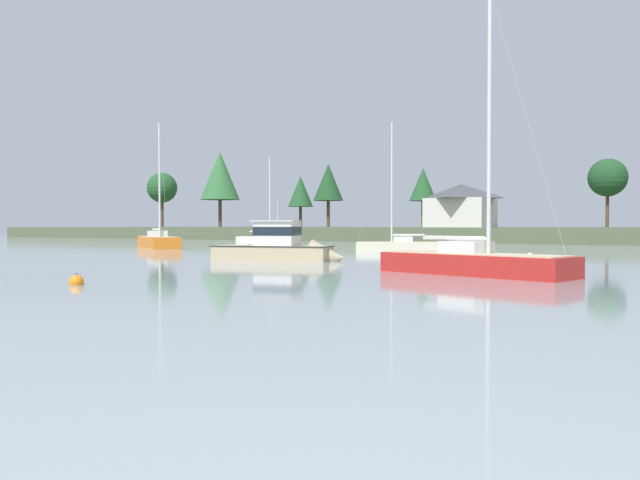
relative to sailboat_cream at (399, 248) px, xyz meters
The scene contains 17 objects.
far_shore_bank 52.87m from the sailboat_cream, 82.52° to the left, with size 186.38×56.90×1.81m, color #4C563D.
sailboat_cream is the anchor object (origin of this frame).
sailboat_orange 22.94m from the sailboat_cream, 169.55° to the right, with size 8.63×7.14×12.31m.
sailboat_white 28.29m from the sailboat_cream, 146.88° to the left, with size 8.25×2.81×10.84m.
cruiser_sand 16.40m from the sailboat_cream, 92.30° to the right, with size 8.44×4.02×4.56m.
sailboat_red 25.22m from the sailboat_cream, 60.66° to the right, with size 8.71×4.84×12.49m.
mooring_buoy_orange 33.36m from the sailboat_cream, 87.60° to the right, with size 0.50×0.50×0.55m.
mooring_buoy_red 15.70m from the sailboat_cream, behind, with size 0.45×0.45×0.50m.
mooring_buoy_yellow 15.27m from the sailboat_cream, 168.43° to the left, with size 0.52×0.52×0.57m.
mooring_buoy_white 12.47m from the sailboat_cream, 23.64° to the right, with size 0.41×0.41×0.46m.
shore_tree_center_right 85.62m from the sailboat_cream, 146.11° to the left, with size 6.05×6.05×10.97m.
shore_tree_right 54.21m from the sailboat_cream, 107.84° to the left, with size 4.47×4.47×9.83m.
shore_tree_inland_a 65.93m from the sailboat_cream, 128.09° to the left, with size 4.61×4.61×9.42m.
shore_tree_inland_b 65.57m from the sailboat_cream, 141.21° to the left, with size 6.93×6.93×13.35m.
shore_tree_right_mid 52.78m from the sailboat_cream, 77.22° to the left, with size 5.44×5.44×9.89m.
shore_tree_inland_c 63.25m from the sailboat_cream, 123.79° to the left, with size 5.42×5.42×11.43m.
cottage_behind_trees 51.53m from the sailboat_cream, 101.03° to the left, with size 10.03×10.65×6.87m.
Camera 1 is at (12.78, -5.06, 2.08)m, focal length 35.39 mm.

